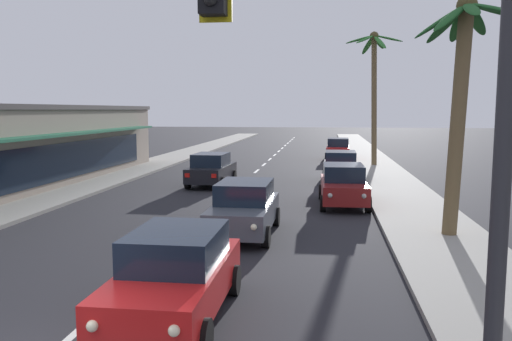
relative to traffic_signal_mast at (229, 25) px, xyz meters
name	(u,v)px	position (x,y,z in m)	size (l,w,h in m)	color
sidewalk_right	(394,186)	(4.67, 20.06, -4.89)	(3.20, 110.00, 0.14)	gray
sidewalk_left	(100,181)	(-10.93, 20.06, -4.89)	(3.20, 110.00, 0.14)	gray
lane_markings	(247,187)	(-2.69, 19.26, -4.95)	(4.28, 86.30, 0.01)	silver
traffic_signal_mast	(229,25)	(0.00, 0.00, 0.00)	(10.57, 0.41, 7.13)	#2D2D33
sedan_lead_at_stop_bar	(176,274)	(-1.55, 2.68, -4.10)	(1.95, 4.45, 1.68)	red
sedan_third_in_queue	(244,208)	(-1.29, 9.37, -4.10)	(1.97, 4.46, 1.68)	#4C515B
sedan_oncoming_far	(212,169)	(-4.63, 19.70, -4.10)	(2.06, 4.50, 1.68)	black
sedan_parked_nearest_kerb	(340,167)	(2.04, 21.77, -4.10)	(1.99, 4.47, 1.68)	#4C515B
sedan_parked_mid_kerb	(338,149)	(2.22, 34.80, -4.10)	(2.04, 4.49, 1.68)	red
sedan_parked_far_kerb	(343,185)	(1.97, 14.91, -4.10)	(2.04, 4.49, 1.68)	maroon
palm_right_second	(461,78)	(5.16, 9.71, -0.11)	(3.20, 3.21, 7.24)	brown
palm_right_farthest	(374,75)	(4.42, 29.89, 1.27)	(3.83, 3.41, 9.15)	brown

